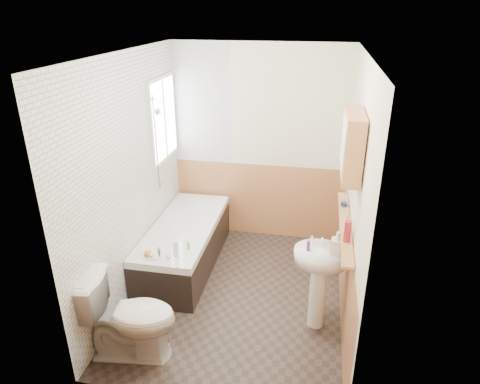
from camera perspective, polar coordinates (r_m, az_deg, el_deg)
name	(u,v)px	position (r m, az deg, el deg)	size (l,w,h in m)	color
floor	(237,294)	(4.77, -0.35, -13.49)	(2.80, 2.80, 0.00)	#2C231F
ceiling	(237,54)	(3.81, -0.44, 17.97)	(2.80, 2.80, 0.00)	white
wall_back	(259,145)	(5.44, 2.51, 6.23)	(2.20, 0.02, 2.50)	#F1EBC7
wall_front	(196,270)	(2.93, -5.84, -10.35)	(2.20, 0.02, 2.50)	#F1EBC7
wall_left	(130,181)	(4.47, -14.51, 1.49)	(0.02, 2.80, 2.50)	#F1EBC7
wall_right	(355,198)	(4.08, 15.09, -0.73)	(0.02, 2.80, 2.50)	#F1EBC7
wainscot_right	(345,266)	(4.43, 13.77, -9.56)	(0.01, 2.80, 1.00)	#C0804F
wainscot_front	(201,353)	(3.42, -5.18, -20.62)	(2.20, 0.01, 1.00)	#C0804F
wainscot_back	(257,200)	(5.69, 2.34, -1.06)	(2.20, 0.01, 1.00)	#C0804F
tile_cladding_left	(132,181)	(4.46, -14.25, 1.47)	(0.01, 2.80, 2.50)	white
tile_return_back	(201,104)	(5.43, -5.17, 11.61)	(0.75, 0.01, 1.50)	white
window	(164,119)	(5.16, -10.12, 9.54)	(0.03, 0.79, 0.99)	white
bathtub	(185,244)	(5.15, -7.38, -6.85)	(0.70, 1.73, 0.68)	black
shower_riser	(156,135)	(4.87, -11.10, 7.51)	(0.10, 0.07, 1.08)	silver
toilet	(129,317)	(3.98, -14.57, -15.78)	(0.46, 0.82, 0.80)	white
sink	(319,272)	(4.11, 10.54, -10.46)	(0.49, 0.40, 0.95)	white
pine_shelf	(345,225)	(4.10, 13.82, -4.32)	(0.10, 1.45, 0.03)	#C0804F
medicine_cabinet	(352,145)	(3.63, 14.72, 6.05)	(0.15, 0.60, 0.55)	#C0804F
foam_can	(348,232)	(3.76, 14.14, -5.13)	(0.06, 0.06, 0.19)	maroon
green_bottle	(347,223)	(3.87, 14.09, -4.05)	(0.04, 0.04, 0.22)	orange
black_jar	(344,204)	(4.43, 13.70, -1.55)	(0.06, 0.06, 0.04)	navy
soap_bottle	(336,249)	(3.92, 12.73, -7.39)	(0.10, 0.22, 0.10)	silver
clear_bottle	(308,246)	(3.92, 9.11, -7.09)	(0.04, 0.04, 0.10)	purple
blue_gel	(176,249)	(4.39, -8.55, -7.55)	(0.05, 0.03, 0.17)	silver
cream_jar	(148,254)	(4.49, -12.20, -8.06)	(0.07, 0.07, 0.05)	orange
orange_bottle	(188,246)	(4.51, -6.90, -7.13)	(0.03, 0.03, 0.09)	#59C647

